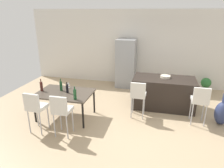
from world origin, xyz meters
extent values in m
plane|color=tan|center=(0.00, 0.00, 0.00)|extent=(10.00, 10.00, 0.00)
cube|color=silver|center=(0.00, 2.77, 1.45)|extent=(10.00, 0.12, 2.90)
cube|color=black|center=(0.44, 0.76, 0.46)|extent=(1.83, 0.96, 0.92)
cube|color=silver|center=(-0.24, -0.04, 0.65)|extent=(0.40, 0.40, 0.08)
cube|color=silver|center=(-0.24, -0.21, 0.87)|extent=(0.40, 0.06, 0.36)
cylinder|color=#B2B2B7|center=(-0.40, 0.12, 0.30)|extent=(0.03, 0.03, 0.61)
cylinder|color=#B2B2B7|center=(-0.08, 0.12, 0.30)|extent=(0.03, 0.03, 0.61)
cylinder|color=#B2B2B7|center=(-0.40, -0.20, 0.30)|extent=(0.03, 0.03, 0.61)
cylinder|color=#B2B2B7|center=(-0.08, -0.20, 0.30)|extent=(0.03, 0.03, 0.61)
cube|color=silver|center=(1.34, -0.04, 0.65)|extent=(0.40, 0.40, 0.08)
cube|color=silver|center=(1.34, -0.21, 0.87)|extent=(0.40, 0.06, 0.36)
cylinder|color=#B2B2B7|center=(1.17, 0.12, 0.30)|extent=(0.03, 0.03, 0.61)
cylinder|color=#B2B2B7|center=(1.49, 0.12, 0.30)|extent=(0.03, 0.03, 0.61)
cylinder|color=#B2B2B7|center=(1.18, -0.20, 0.30)|extent=(0.03, 0.03, 0.61)
cylinder|color=#B2B2B7|center=(1.50, -0.20, 0.30)|extent=(0.03, 0.03, 0.61)
cube|color=#4C4238|center=(-2.18, -0.57, 0.72)|extent=(1.48, 1.00, 0.04)
cylinder|color=black|center=(-2.86, -0.13, 0.35)|extent=(0.05, 0.05, 0.70)
cylinder|color=black|center=(-1.50, -0.13, 0.35)|extent=(0.05, 0.05, 0.70)
cylinder|color=black|center=(-2.86, -1.01, 0.35)|extent=(0.05, 0.05, 0.70)
cylinder|color=black|center=(-1.50, -1.01, 0.35)|extent=(0.05, 0.05, 0.70)
cube|color=silver|center=(-2.51, -1.37, 0.65)|extent=(0.42, 0.42, 0.08)
cube|color=silver|center=(-2.52, -1.54, 0.87)|extent=(0.40, 0.08, 0.36)
cylinder|color=#B2B2B7|center=(-2.66, -1.20, 0.30)|extent=(0.03, 0.03, 0.61)
cylinder|color=#B2B2B7|center=(-2.34, -1.22, 0.30)|extent=(0.03, 0.03, 0.61)
cylinder|color=#B2B2B7|center=(-2.68, -1.52, 0.30)|extent=(0.03, 0.03, 0.61)
cylinder|color=#B2B2B7|center=(-2.36, -1.53, 0.30)|extent=(0.03, 0.03, 0.61)
cube|color=silver|center=(-1.85, -1.37, 0.65)|extent=(0.40, 0.40, 0.08)
cube|color=silver|center=(-1.84, -1.54, 0.87)|extent=(0.40, 0.06, 0.36)
cylinder|color=#B2B2B7|center=(-2.01, -1.21, 0.30)|extent=(0.03, 0.03, 0.61)
cylinder|color=#B2B2B7|center=(-1.69, -1.20, 0.30)|extent=(0.03, 0.03, 0.61)
cylinder|color=#B2B2B7|center=(-2.00, -1.53, 0.30)|extent=(0.03, 0.03, 0.61)
cylinder|color=#B2B2B7|center=(-1.68, -1.52, 0.30)|extent=(0.03, 0.03, 0.61)
cylinder|color=black|center=(-2.09, -0.57, 0.86)|extent=(0.07, 0.07, 0.24)
cylinder|color=black|center=(-2.09, -0.57, 1.01)|extent=(0.02, 0.02, 0.07)
cylinder|color=#194723|center=(-1.72, -0.92, 0.87)|extent=(0.08, 0.08, 0.26)
cylinder|color=#194723|center=(-1.72, -0.92, 1.04)|extent=(0.03, 0.03, 0.08)
cylinder|color=#471E19|center=(-2.84, -0.60, 0.87)|extent=(0.08, 0.08, 0.25)
cylinder|color=#471E19|center=(-2.84, -0.60, 1.04)|extent=(0.03, 0.03, 0.09)
cylinder|color=#194723|center=(-2.34, -0.44, 0.87)|extent=(0.07, 0.07, 0.25)
cylinder|color=#194723|center=(-2.34, -0.44, 1.03)|extent=(0.03, 0.03, 0.08)
cylinder|color=silver|center=(-2.23, -0.20, 0.74)|extent=(0.06, 0.06, 0.00)
cylinder|color=silver|center=(-2.23, -0.20, 0.78)|extent=(0.01, 0.01, 0.08)
cone|color=silver|center=(-2.23, -0.20, 0.87)|extent=(0.07, 0.07, 0.09)
cube|color=#939699|center=(-1.01, 2.33, 0.92)|extent=(0.72, 0.68, 1.84)
cylinder|color=beige|center=(0.46, 0.83, 0.96)|extent=(0.30, 0.30, 0.07)
ellipsoid|color=navy|center=(1.94, 0.03, 0.31)|extent=(0.36, 0.36, 0.63)
cylinder|color=beige|center=(1.94, 2.32, 0.11)|extent=(0.24, 0.24, 0.22)
sphere|color=#2D6B33|center=(1.94, 2.32, 0.38)|extent=(0.35, 0.35, 0.35)
camera|label=1|loc=(0.28, -5.23, 2.81)|focal=32.70mm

